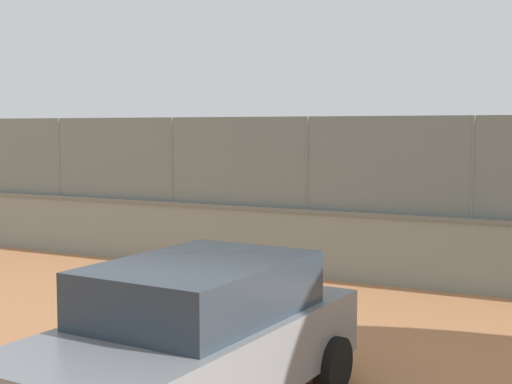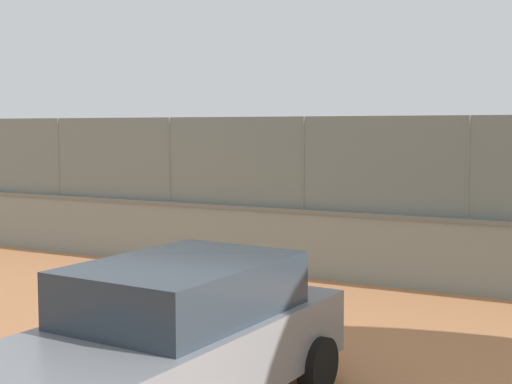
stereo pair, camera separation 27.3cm
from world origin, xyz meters
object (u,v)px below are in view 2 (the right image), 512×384
object	(u,v)px
player_foreground_swinging	(362,205)
parked_car_grey	(175,338)
player_at_service_line	(280,176)
player_baseline_waiting	(178,206)
sports_ball	(113,202)

from	to	relation	value
player_foreground_swinging	parked_car_grey	size ratio (longest dim) A/B	0.37
parked_car_grey	player_at_service_line	bearing A→B (deg)	-64.47
player_baseline_waiting	parked_car_grey	world-z (taller)	player_baseline_waiting
sports_ball	parked_car_grey	size ratio (longest dim) A/B	0.04
sports_ball	player_foreground_swinging	bearing A→B (deg)	-139.35
player_foreground_swinging	parked_car_grey	xyz separation A→B (m)	(-2.73, 11.63, -0.09)
player_foreground_swinging	player_at_service_line	distance (m)	9.99
player_baseline_waiting	parked_car_grey	bearing A→B (deg)	126.04
sports_ball	parked_car_grey	xyz separation A→B (m)	(-7.42, 7.60, -0.28)
player_baseline_waiting	sports_ball	size ratio (longest dim) A/B	8.52
player_at_service_line	sports_ball	size ratio (longest dim) A/B	9.09
player_foreground_swinging	player_baseline_waiting	bearing A→B (deg)	34.98
player_at_service_line	parked_car_grey	distance (m)	21.32
player_at_service_line	player_foreground_swinging	bearing A→B (deg)	130.31
player_at_service_line	sports_ball	bearing A→B (deg)	98.63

